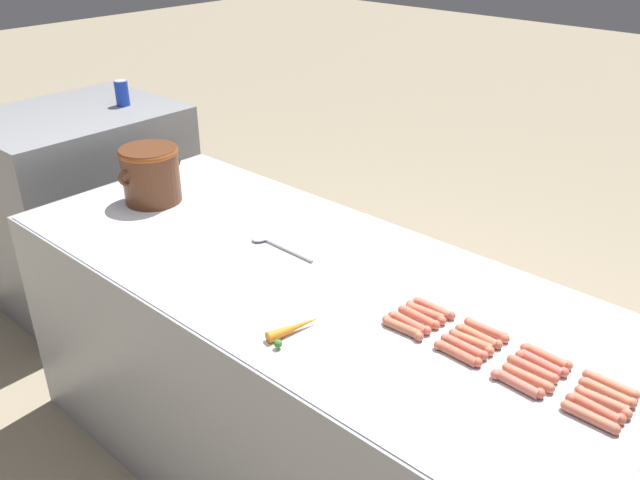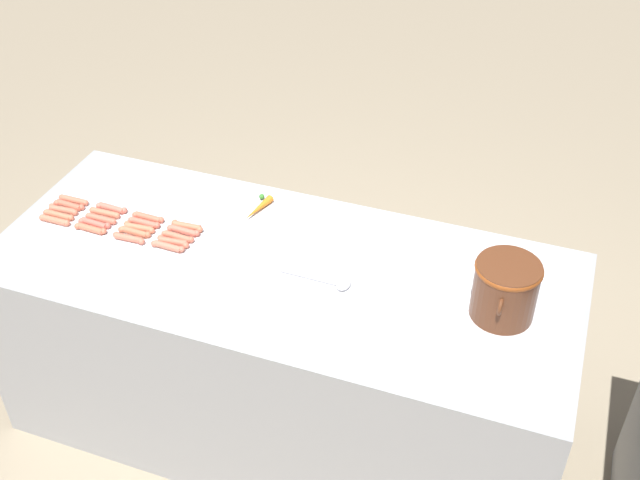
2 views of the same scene
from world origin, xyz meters
name	(u,v)px [view 1 (image 1 of 2)]	position (x,y,z in m)	size (l,w,h in m)	color
ground_plane	(309,471)	(0.00, 0.00, 0.00)	(20.00, 20.00, 0.00)	gray
griddle_counter	(308,379)	(0.00, 0.00, 0.44)	(0.92, 2.20, 0.88)	#9EA0A5
back_cabinet	(87,207)	(0.18, 1.74, 0.50)	(0.94, 0.75, 1.01)	gray
hot_dog_0	(590,417)	(-0.07, -0.94, 0.89)	(0.03, 0.14, 0.03)	#CF6B50
hot_dog_1	(517,384)	(-0.08, -0.77, 0.89)	(0.03, 0.14, 0.03)	#D76956
hot_dog_2	(458,354)	(-0.07, -0.60, 0.89)	(0.03, 0.14, 0.03)	#D5654C
hot_dog_3	(402,328)	(-0.07, -0.42, 0.89)	(0.03, 0.14, 0.03)	#CA6C4C
hot_dog_4	(595,408)	(-0.04, -0.94, 0.89)	(0.03, 0.14, 0.03)	#CE644C
hot_dog_5	(528,378)	(-0.04, -0.78, 0.89)	(0.03, 0.14, 0.03)	#D16F51
hot_dog_6	(464,347)	(-0.03, -0.59, 0.89)	(0.03, 0.14, 0.03)	#D06551
hot_dog_7	(409,323)	(-0.04, -0.42, 0.89)	(0.03, 0.14, 0.03)	#D56753
hot_dog_8	(603,402)	(0.00, -0.94, 0.89)	(0.03, 0.14, 0.03)	#CB6D53
hot_dog_9	(532,369)	(0.00, -0.77, 0.89)	(0.03, 0.14, 0.03)	#D56851
hot_dog_10	(471,342)	(0.00, -0.60, 0.89)	(0.03, 0.14, 0.03)	#D66F4F
hot_dog_11	(419,317)	(0.00, -0.43, 0.89)	(0.03, 0.14, 0.03)	#D4684E
hot_dog_12	(607,392)	(0.04, -0.94, 0.89)	(0.03, 0.14, 0.03)	#CC6F51
hot_dog_13	(542,363)	(0.04, -0.77, 0.89)	(0.03, 0.14, 0.03)	#D46353
hot_dog_14	(478,336)	(0.03, -0.60, 0.89)	(0.03, 0.14, 0.03)	#CB6D4D
hot_dog_15	(426,312)	(0.03, -0.43, 0.89)	(0.03, 0.14, 0.03)	#D76850
hot_dog_16	(611,384)	(0.07, -0.93, 0.89)	(0.03, 0.14, 0.03)	#D56F53
hot_dog_17	(546,356)	(0.07, -0.77, 0.89)	(0.03, 0.14, 0.03)	#D6694C
hot_dog_18	(486,330)	(0.07, -0.60, 0.89)	(0.03, 0.14, 0.03)	#D46951
hot_dog_19	(434,308)	(0.07, -0.43, 0.89)	(0.03, 0.14, 0.03)	#C96D56
bean_pot	(151,172)	(-0.01, 0.81, 1.00)	(0.28, 0.23, 0.22)	#562D19
serving_spoon	(270,242)	(0.04, 0.21, 0.89)	(0.07, 0.27, 0.02)	#B7B7BC
carrot	(294,328)	(-0.28, -0.21, 0.90)	(0.18, 0.07, 0.03)	orange
soda_can	(122,93)	(0.42, 1.64, 1.07)	(0.07, 0.07, 0.12)	#1938B2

